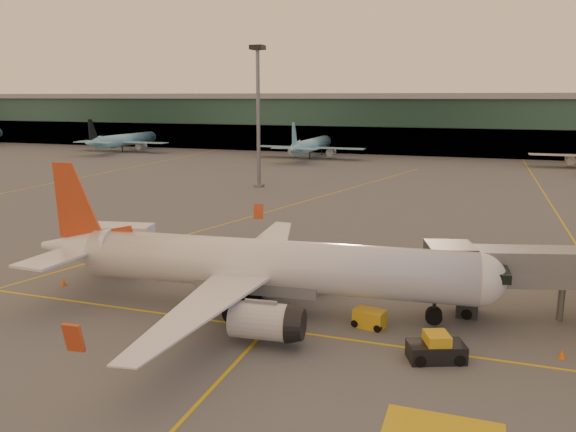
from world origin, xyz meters
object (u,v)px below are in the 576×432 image
(main_airplane, at_px, (257,266))
(pushback_tug, at_px, (436,349))
(catering_truck, at_px, (123,245))
(gpu_cart, at_px, (369,319))

(main_airplane, height_order, pushback_tug, main_airplane)
(main_airplane, distance_m, pushback_tug, 14.91)
(catering_truck, relative_size, pushback_tug, 1.56)
(gpu_cart, distance_m, pushback_tug, 6.37)
(gpu_cart, xyz_separation_m, pushback_tug, (5.05, -3.88, 0.09))
(catering_truck, bearing_deg, gpu_cart, -24.30)
(catering_truck, relative_size, gpu_cart, 2.47)
(catering_truck, height_order, gpu_cart, catering_truck)
(catering_truck, distance_m, pushback_tug, 31.81)
(pushback_tug, bearing_deg, gpu_cart, 121.08)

